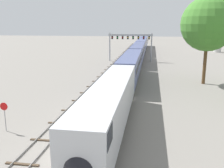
% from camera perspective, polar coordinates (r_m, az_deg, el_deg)
% --- Properties ---
extents(ground_plane, '(400.00, 400.00, 0.00)m').
position_cam_1_polar(ground_plane, '(21.02, -8.05, -15.48)').
color(ground_plane, gray).
extents(track_main, '(2.60, 200.00, 0.16)m').
position_cam_1_polar(track_main, '(78.30, 6.17, 5.87)').
color(track_main, slate).
rests_on(track_main, ground).
extents(track_near, '(2.60, 160.00, 0.16)m').
position_cam_1_polar(track_near, '(59.14, -0.13, 3.55)').
color(track_near, slate).
rests_on(track_near, ground).
extents(passenger_train, '(3.04, 113.32, 4.80)m').
position_cam_1_polar(passenger_train, '(68.52, 5.83, 6.97)').
color(passenger_train, silver).
rests_on(passenger_train, ground).
extents(signal_gantry, '(12.10, 0.49, 7.77)m').
position_cam_1_polar(signal_gantry, '(70.73, 4.15, 9.78)').
color(signal_gantry, '#999BA0').
rests_on(signal_gantry, ground).
extents(stop_sign, '(0.76, 0.08, 2.88)m').
position_cam_1_polar(stop_sign, '(26.33, -22.95, -5.95)').
color(stop_sign, gray).
rests_on(stop_sign, ground).
extents(trackside_tree_left, '(8.96, 8.96, 14.56)m').
position_cam_1_polar(trackside_tree_left, '(45.76, 20.74, 12.44)').
color(trackside_tree_left, brown).
rests_on(trackside_tree_left, ground).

